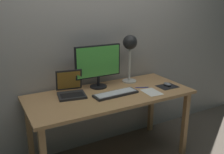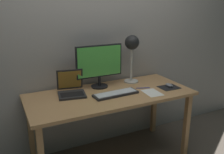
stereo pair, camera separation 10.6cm
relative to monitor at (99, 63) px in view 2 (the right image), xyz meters
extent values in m
cube|color=#A8A099|center=(0.02, 0.19, 0.31)|extent=(4.80, 0.06, 2.60)
cube|color=tan|center=(0.02, -0.21, -0.27)|extent=(1.60, 0.70, 0.03)
cube|color=tan|center=(0.76, -0.50, -0.64)|extent=(0.05, 0.05, 0.71)
cube|color=tan|center=(-0.72, 0.08, -0.64)|extent=(0.05, 0.05, 0.71)
cube|color=tan|center=(0.76, 0.08, -0.64)|extent=(0.05, 0.05, 0.71)
cylinder|color=black|center=(0.00, 0.00, -0.25)|extent=(0.17, 0.17, 0.01)
cylinder|color=black|center=(0.00, 0.00, -0.19)|extent=(0.03, 0.03, 0.10)
cube|color=black|center=(0.00, 0.00, 0.02)|extent=(0.49, 0.03, 0.33)
cube|color=#59C64C|center=(0.00, -0.02, 0.02)|extent=(0.47, 0.00, 0.30)
cube|color=#28282B|center=(0.05, -0.28, -0.24)|extent=(0.45, 0.16, 0.02)
cube|color=silver|center=(0.05, -0.28, -0.23)|extent=(0.41, 0.13, 0.01)
cube|color=#28282B|center=(-0.33, -0.11, -0.24)|extent=(0.28, 0.25, 0.02)
cube|color=black|center=(-0.34, -0.13, -0.23)|extent=(0.23, 0.15, 0.00)
cube|color=#28282B|center=(-0.31, 0.01, -0.13)|extent=(0.26, 0.10, 0.21)
cube|color=gold|center=(-0.31, 0.01, -0.13)|extent=(0.23, 0.09, 0.18)
cylinder|color=beige|center=(0.38, 0.00, -0.25)|extent=(0.16, 0.16, 0.01)
cylinder|color=silver|center=(0.38, 0.00, -0.04)|extent=(0.02, 0.02, 0.39)
sphere|color=black|center=(0.38, 0.00, 0.19)|extent=(0.15, 0.15, 0.15)
sphere|color=#FFEAB2|center=(0.38, -0.01, 0.15)|extent=(0.05, 0.05, 0.05)
cube|color=black|center=(0.64, -0.33, -0.25)|extent=(0.20, 0.16, 0.00)
ellipsoid|color=slate|center=(0.65, -0.31, -0.23)|extent=(0.06, 0.10, 0.03)
cube|color=white|center=(0.40, -0.38, -0.25)|extent=(0.16, 0.22, 0.00)
cylinder|color=#2633A5|center=(0.38, -0.23, -0.25)|extent=(0.13, 0.06, 0.01)
camera|label=1|loc=(-1.03, -2.17, 0.60)|focal=39.32mm
camera|label=2|loc=(-0.94, -2.22, 0.60)|focal=39.32mm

